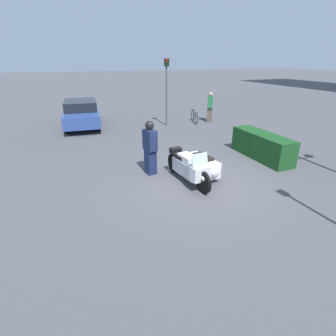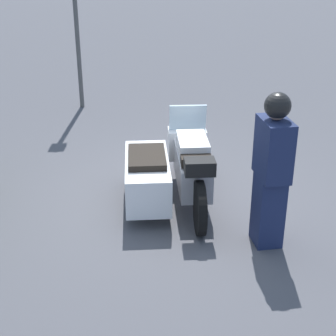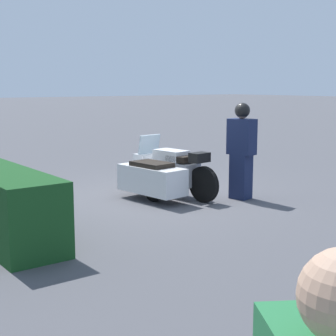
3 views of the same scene
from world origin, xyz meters
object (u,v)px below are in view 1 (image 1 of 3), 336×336
at_px(police_motorcycle, 196,167).
at_px(traffic_light_far, 167,83).
at_px(bicycle_parked, 194,116).
at_px(hedge_bush_curbside, 262,146).
at_px(pedestrian_bystander, 210,107).
at_px(parked_car_background, 81,113).
at_px(officer_rider, 150,147).

xyz_separation_m(police_motorcycle, traffic_light_far, (-7.34, 1.87, 1.93)).
bearing_deg(bicycle_parked, hedge_bush_curbside, 11.29).
xyz_separation_m(pedestrian_bystander, bicycle_parked, (-0.23, -0.94, -0.55)).
bearing_deg(bicycle_parked, pedestrian_bystander, 91.13).
distance_m(pedestrian_bystander, bicycle_parked, 1.11).
xyz_separation_m(police_motorcycle, bicycle_parked, (-7.58, 3.82, -0.12)).
xyz_separation_m(parked_car_background, pedestrian_bystander, (1.77, 7.52, 0.13)).
bearing_deg(parked_car_background, officer_rider, -164.27).
bearing_deg(pedestrian_bystander, bicycle_parked, 17.93).
relative_size(traffic_light_far, pedestrian_bystander, 2.05).
relative_size(parked_car_background, bicycle_parked, 2.78).
distance_m(hedge_bush_curbside, parked_car_background, 10.26).
bearing_deg(hedge_bush_curbside, pedestrian_bystander, 167.97).
xyz_separation_m(police_motorcycle, officer_rider, (-1.06, -1.21, 0.50)).
height_order(hedge_bush_curbside, pedestrian_bystander, pedestrian_bystander).
bearing_deg(officer_rider, parked_car_background, -90.78).
bearing_deg(officer_rider, traffic_light_far, -127.77).
xyz_separation_m(traffic_light_far, pedestrian_bystander, (-0.01, 2.89, -1.50)).
height_order(officer_rider, pedestrian_bystander, officer_rider).
height_order(pedestrian_bystander, bicycle_parked, pedestrian_bystander).
relative_size(police_motorcycle, hedge_bush_curbside, 0.86).
bearing_deg(hedge_bush_curbside, traffic_light_far, -166.74).
height_order(traffic_light_far, bicycle_parked, traffic_light_far).
distance_m(officer_rider, bicycle_parked, 8.26).
xyz_separation_m(officer_rider, parked_car_background, (-8.06, -1.55, -0.20)).
height_order(hedge_bush_curbside, traffic_light_far, traffic_light_far).
distance_m(police_motorcycle, officer_rider, 1.69).
height_order(officer_rider, traffic_light_far, traffic_light_far).
bearing_deg(officer_rider, bicycle_parked, -139.32).
xyz_separation_m(police_motorcycle, hedge_bush_curbside, (-0.90, 3.38, 0.02)).
bearing_deg(police_motorcycle, bicycle_parked, 146.87).
height_order(parked_car_background, bicycle_parked, parked_car_background).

